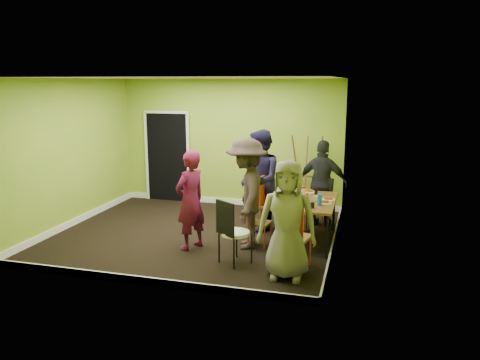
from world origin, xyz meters
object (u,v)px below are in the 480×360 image
object	(u,v)px
chair_left_far	(270,201)
person_front_end	(287,220)
person_left_far	(260,180)
person_standing	(190,200)
person_left_near	(247,193)
chair_left_near	(255,218)
chair_front_end	(293,232)
chair_back_end	(321,193)
orange_bottle	(307,195)
easel	(307,175)
thermos	(303,194)
blue_bottle	(320,200)
dining_table	(308,203)
person_back_end	(323,183)
chair_bentwood	(232,229)

from	to	relation	value
chair_left_far	person_front_end	world-z (taller)	person_front_end
chair_left_far	person_left_far	bearing A→B (deg)	-102.68
person_standing	person_left_near	size ratio (longest dim) A/B	0.89
chair_left_near	chair_front_end	distance (m)	1.20
chair_back_end	orange_bottle	size ratio (longest dim) A/B	13.29
chair_left_far	easel	distance (m)	1.60
person_front_end	orange_bottle	bearing A→B (deg)	85.47
chair_back_end	thermos	distance (m)	1.03
blue_bottle	orange_bottle	bearing A→B (deg)	116.21
dining_table	person_left_near	distance (m)	1.11
orange_bottle	person_front_end	bearing A→B (deg)	-91.52
chair_front_end	easel	distance (m)	3.19
thermos	person_back_end	world-z (taller)	person_back_end
chair_back_end	thermos	size ratio (longest dim) A/B	4.49
blue_bottle	person_back_end	xyz separation A→B (m)	(-0.08, 1.34, -0.02)
dining_table	person_standing	world-z (taller)	person_standing
person_left_far	person_front_end	distance (m)	2.25
person_left_near	dining_table	bearing A→B (deg)	103.87
person_standing	person_left_near	xyz separation A→B (m)	(0.87, 0.32, 0.10)
chair_back_end	person_left_near	xyz separation A→B (m)	(-1.09, -1.46, 0.26)
chair_bentwood	thermos	bearing A→B (deg)	89.10
easel	person_front_end	bearing A→B (deg)	-87.15
chair_bentwood	person_left_far	size ratio (longest dim) A/B	0.54
chair_left_far	easel	xyz separation A→B (m)	(0.47, 1.51, 0.22)
easel	thermos	world-z (taller)	easel
person_standing	thermos	bearing A→B (deg)	139.41
easel	person_front_end	size ratio (longest dim) A/B	0.98
dining_table	person_front_end	xyz separation A→B (m)	(-0.10, -1.57, 0.15)
chair_bentwood	orange_bottle	distance (m)	1.84
person_left_far	person_front_end	bearing A→B (deg)	11.12
blue_bottle	person_standing	distance (m)	2.12
easel	thermos	distance (m)	1.93
chair_back_end	person_back_end	world-z (taller)	person_back_end
thermos	person_left_far	xyz separation A→B (m)	(-0.88, 0.53, 0.09)
chair_left_near	person_standing	bearing A→B (deg)	-57.69
chair_left_near	person_left_near	bearing A→B (deg)	-36.68
chair_bentwood	orange_bottle	xyz separation A→B (m)	(0.93, 1.57, 0.23)
dining_table	easel	distance (m)	1.92
chair_left_near	easel	distance (m)	2.36
chair_front_end	person_standing	distance (m)	1.85
chair_front_end	orange_bottle	distance (m)	1.55
orange_bottle	person_front_end	xyz separation A→B (m)	(-0.05, -1.83, 0.06)
person_left_far	person_left_near	distance (m)	1.00
chair_left_near	thermos	size ratio (longest dim) A/B	4.02
dining_table	chair_front_end	world-z (taller)	chair_front_end
blue_bottle	person_left_far	distance (m)	1.43
person_front_end	blue_bottle	bearing A→B (deg)	73.03
chair_left_far	chair_bentwood	size ratio (longest dim) A/B	1.05
chair_back_end	person_left_near	size ratio (longest dim) A/B	0.51
thermos	person_left_far	world-z (taller)	person_left_far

